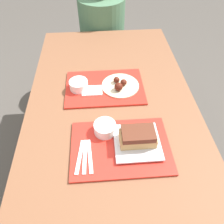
{
  "coord_description": "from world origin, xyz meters",
  "views": [
    {
      "loc": [
        -0.06,
        -0.73,
        1.58
      ],
      "look_at": [
        -0.01,
        0.01,
        0.77
      ],
      "focal_mm": 35.0,
      "sensor_mm": 36.0,
      "label": 1
    }
  ],
  "objects": [
    {
      "name": "plastic_knife_near",
      "position": [
        -0.12,
        -0.22,
        0.74
      ],
      "size": [
        0.03,
        0.17,
        0.0
      ],
      "color": "white",
      "rests_on": "tray_near"
    },
    {
      "name": "person_seated_across",
      "position": [
        -0.01,
        1.14,
        0.71
      ],
      "size": [
        0.4,
        0.4,
        0.66
      ],
      "color": "#477051",
      "rests_on": "picnic_bench_far"
    },
    {
      "name": "brisket_sandwich_plate",
      "position": [
        0.09,
        -0.17,
        0.78
      ],
      "size": [
        0.21,
        0.21,
        0.09
      ],
      "color": "beige",
      "rests_on": "tray_near"
    },
    {
      "name": "picnic_bench_far",
      "position": [
        0.0,
        1.14,
        0.37
      ],
      "size": [
        0.87,
        0.28,
        0.44
      ],
      "color": "brown",
      "rests_on": "ground_plane"
    },
    {
      "name": "wings_plate_far",
      "position": [
        0.06,
        0.23,
        0.76
      ],
      "size": [
        0.22,
        0.22,
        0.06
      ],
      "color": "beige",
      "rests_on": "tray_far"
    },
    {
      "name": "tray_far",
      "position": [
        -0.03,
        0.23,
        0.74
      ],
      "size": [
        0.45,
        0.31,
        0.01
      ],
      "color": "red",
      "rests_on": "picnic_table"
    },
    {
      "name": "napkin_far",
      "position": [
        -0.11,
        0.2,
        0.75
      ],
      "size": [
        0.11,
        0.08,
        0.01
      ],
      "color": "white",
      "rests_on": "tray_far"
    },
    {
      "name": "tray_near",
      "position": [
        0.02,
        -0.18,
        0.74
      ],
      "size": [
        0.45,
        0.31,
        0.01
      ],
      "color": "red",
      "rests_on": "picnic_table"
    },
    {
      "name": "condiment_packet",
      "position": [
        0.04,
        -0.11,
        0.75
      ],
      "size": [
        0.04,
        0.03,
        0.01
      ],
      "color": "#A59E93",
      "rests_on": "tray_near"
    },
    {
      "name": "plastic_spoon_near",
      "position": [
        -0.17,
        -0.22,
        0.74
      ],
      "size": [
        0.04,
        0.17,
        0.0
      ],
      "color": "white",
      "rests_on": "tray_near"
    },
    {
      "name": "plastic_fork_near",
      "position": [
        -0.14,
        -0.22,
        0.74
      ],
      "size": [
        0.02,
        0.17,
        0.0
      ],
      "color": "white",
      "rests_on": "tray_near"
    },
    {
      "name": "ground_plane",
      "position": [
        0.0,
        0.0,
        0.0
      ],
      "size": [
        12.0,
        12.0,
        0.0
      ],
      "primitive_type": "plane",
      "color": "#4C4742"
    },
    {
      "name": "bowl_coleslaw_far",
      "position": [
        -0.18,
        0.23,
        0.77
      ],
      "size": [
        0.1,
        0.1,
        0.05
      ],
      "color": "white",
      "rests_on": "tray_far"
    },
    {
      "name": "picnic_table",
      "position": [
        0.0,
        0.0,
        0.65
      ],
      "size": [
        0.92,
        1.84,
        0.73
      ],
      "color": "brown",
      "rests_on": "ground_plane"
    },
    {
      "name": "bowl_coleslaw_near",
      "position": [
        -0.05,
        -0.09,
        0.77
      ],
      "size": [
        0.1,
        0.1,
        0.05
      ],
      "color": "white",
      "rests_on": "tray_near"
    }
  ]
}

